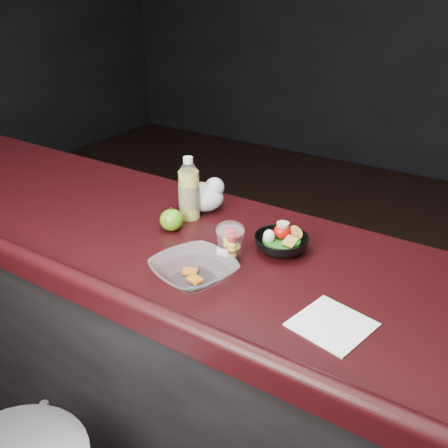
{
  "coord_description": "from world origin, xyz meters",
  "views": [
    {
      "loc": [
        0.72,
        -0.75,
        1.75
      ],
      "look_at": [
        0.03,
        0.32,
        1.1
      ],
      "focal_mm": 40.0,
      "sensor_mm": 36.0,
      "label": 1
    }
  ],
  "objects_px": {
    "lemonade_bottle": "(189,193)",
    "fruit_cup": "(230,241)",
    "green_apple": "(172,220)",
    "snack_bowl": "(281,242)",
    "takeout_bowl": "(194,271)"
  },
  "relations": [
    {
      "from": "lemonade_bottle",
      "to": "fruit_cup",
      "type": "xyz_separation_m",
      "value": [
        0.25,
        -0.15,
        -0.03
      ]
    },
    {
      "from": "green_apple",
      "to": "snack_bowl",
      "type": "distance_m",
      "value": 0.35
    },
    {
      "from": "fruit_cup",
      "to": "snack_bowl",
      "type": "bearing_deg",
      "value": 49.73
    },
    {
      "from": "green_apple",
      "to": "snack_bowl",
      "type": "bearing_deg",
      "value": 10.71
    },
    {
      "from": "fruit_cup",
      "to": "snack_bowl",
      "type": "relative_size",
      "value": 0.57
    },
    {
      "from": "lemonade_bottle",
      "to": "fruit_cup",
      "type": "bearing_deg",
      "value": -31.12
    },
    {
      "from": "fruit_cup",
      "to": "takeout_bowl",
      "type": "bearing_deg",
      "value": -99.95
    },
    {
      "from": "fruit_cup",
      "to": "snack_bowl",
      "type": "distance_m",
      "value": 0.16
    },
    {
      "from": "lemonade_bottle",
      "to": "snack_bowl",
      "type": "xyz_separation_m",
      "value": [
        0.35,
        -0.04,
        -0.06
      ]
    },
    {
      "from": "green_apple",
      "to": "snack_bowl",
      "type": "xyz_separation_m",
      "value": [
        0.35,
        0.07,
        -0.0
      ]
    },
    {
      "from": "snack_bowl",
      "to": "fruit_cup",
      "type": "bearing_deg",
      "value": -130.27
    },
    {
      "from": "lemonade_bottle",
      "to": "green_apple",
      "type": "distance_m",
      "value": 0.11
    },
    {
      "from": "fruit_cup",
      "to": "green_apple",
      "type": "height_order",
      "value": "fruit_cup"
    },
    {
      "from": "lemonade_bottle",
      "to": "green_apple",
      "type": "xyz_separation_m",
      "value": [
        0.01,
        -0.1,
        -0.05
      ]
    },
    {
      "from": "lemonade_bottle",
      "to": "takeout_bowl",
      "type": "bearing_deg",
      "value": -51.9
    }
  ]
}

